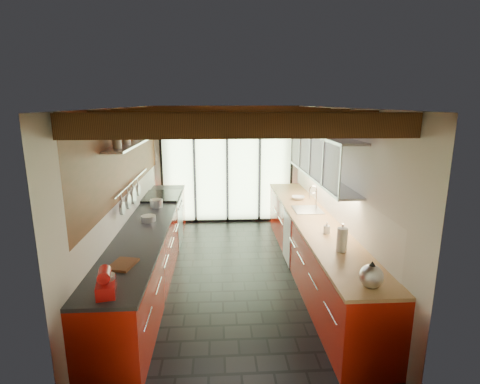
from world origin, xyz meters
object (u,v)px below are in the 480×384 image
at_px(kettle, 371,275).
at_px(paper_towel, 342,240).
at_px(stand_mixer, 106,283).
at_px(soap_bottle, 327,228).
at_px(bowl, 298,198).

xyz_separation_m(kettle, paper_towel, (0.00, 0.88, 0.02)).
bearing_deg(paper_towel, stand_mixer, -160.96).
height_order(kettle, soap_bottle, kettle).
bearing_deg(soap_bottle, bowl, 90.00).
bearing_deg(stand_mixer, kettle, -0.17).
relative_size(stand_mixer, soap_bottle, 1.94).
bearing_deg(paper_towel, kettle, -90.00).
xyz_separation_m(stand_mixer, paper_towel, (2.54, 0.88, 0.04)).
bearing_deg(bowl, kettle, -90.00).
height_order(stand_mixer, soap_bottle, stand_mixer).
relative_size(kettle, soap_bottle, 1.76).
distance_m(kettle, bowl, 3.37).
distance_m(stand_mixer, soap_bottle, 2.95).
bearing_deg(stand_mixer, soap_bottle, 30.63).
bearing_deg(kettle, bowl, 90.00).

